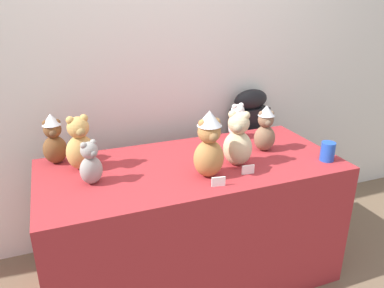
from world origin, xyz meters
The scene contains 13 objects.
wall_back centered at (0.00, 0.89, 1.30)m, with size 7.00×0.08×2.60m, color silver.
display_table centered at (0.00, 0.25, 0.39)m, with size 1.69×0.77×0.78m, color maroon.
instrument_case centered at (0.66, 0.77, 0.52)m, with size 0.29×0.16×1.03m.
teddy_bear_mocha centered at (0.48, 0.28, 0.92)m, with size 0.15×0.13×0.28m.
teddy_bear_caramel centered at (0.03, 0.08, 0.95)m, with size 0.16×0.14×0.36m.
teddy_bear_snow centered at (0.43, 0.53, 0.89)m, with size 0.14×0.13×0.24m.
teddy_bear_honey centered at (-0.58, 0.41, 0.92)m, with size 0.18×0.16×0.31m.
teddy_bear_sand centered at (0.23, 0.15, 0.92)m, with size 0.21×0.20×0.31m.
teddy_bear_ash centered at (-0.55, 0.22, 0.88)m, with size 0.15×0.14×0.23m.
teddy_bear_chestnut centered at (-0.71, 0.54, 0.92)m, with size 0.13×0.12×0.29m.
party_cup_blue centered at (0.74, 0.02, 0.83)m, with size 0.08×0.08×0.11m, color blue.
name_card_front_left centered at (0.03, -0.05, 0.80)m, with size 0.07×0.01×0.05m, color white.
name_card_front_middle centered at (0.23, 0.02, 0.80)m, with size 0.07×0.01×0.05m, color white.
Camera 1 is at (-0.69, -1.54, 1.66)m, focal length 34.97 mm.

